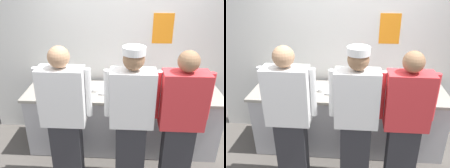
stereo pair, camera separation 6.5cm
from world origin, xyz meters
TOP-DOWN VIEW (x-y plane):
  - ground_plane at (0.00, 0.00)m, footprint 9.00×9.00m
  - wall_back at (0.00, 0.83)m, footprint 4.20×0.11m
  - prep_counter at (0.00, 0.36)m, footprint 2.68×0.68m
  - chef_near_left at (-0.65, -0.31)m, footprint 0.63×0.24m
  - chef_center at (0.11, -0.28)m, footprint 0.62×0.24m
  - chef_far_right at (0.66, -0.29)m, footprint 0.62×0.24m
  - plate_stack_front at (0.28, 0.32)m, footprint 0.25×0.25m
  - mixing_bowl_steel at (0.65, 0.40)m, footprint 0.38×0.38m
  - sheet_tray at (-0.08, 0.39)m, footprint 0.46×0.38m
  - squeeze_bottle_primary at (1.08, 0.36)m, footprint 0.06×0.06m
  - ramekin_red_sauce at (-0.62, 0.53)m, footprint 0.10×0.10m
  - ramekin_green_sauce at (-0.38, 0.33)m, footprint 0.08×0.08m
  - deli_cup at (-1.08, 0.39)m, footprint 0.09×0.09m
  - chefs_knife at (-0.55, 0.34)m, footprint 0.28×0.03m

SIDE VIEW (x-z plane):
  - ground_plane at x=0.00m, z-range 0.00..0.00m
  - prep_counter at x=0.00m, z-range 0.00..0.92m
  - chef_far_right at x=0.66m, z-range 0.05..1.76m
  - chefs_knife at x=-0.55m, z-range 0.91..0.93m
  - chef_near_left at x=-0.65m, z-range 0.05..1.80m
  - sheet_tray at x=-0.08m, z-range 0.92..0.94m
  - chef_center at x=0.11m, z-range 0.06..1.80m
  - ramekin_green_sauce at x=-0.38m, z-range 0.92..0.96m
  - plate_stack_front at x=0.28m, z-range 0.92..0.96m
  - ramekin_red_sauce at x=-0.62m, z-range 0.92..0.97m
  - deli_cup at x=-1.08m, z-range 0.92..1.01m
  - mixing_bowl_steel at x=0.65m, z-range 0.92..1.03m
  - squeeze_bottle_primary at x=1.08m, z-range 0.91..1.09m
  - wall_back at x=0.00m, z-range 0.00..2.94m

